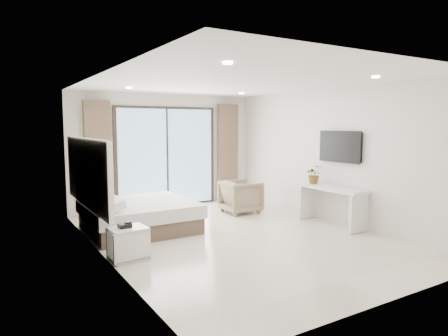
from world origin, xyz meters
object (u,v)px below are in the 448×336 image
(console_desk, at_px, (332,197))
(armchair, at_px, (241,195))
(bed, at_px, (138,216))
(nightstand, at_px, (128,243))

(console_desk, bearing_deg, armchair, 115.14)
(bed, bearing_deg, console_desk, -25.19)
(bed, xyz_separation_m, armchair, (2.50, 0.29, 0.12))
(nightstand, bearing_deg, armchair, 24.50)
(bed, distance_m, console_desk, 3.76)
(nightstand, bearing_deg, console_desk, -6.30)
(bed, distance_m, nightstand, 1.63)
(bed, height_order, nightstand, bed)
(nightstand, height_order, armchair, armchair)
(bed, xyz_separation_m, console_desk, (3.39, -1.59, 0.27))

